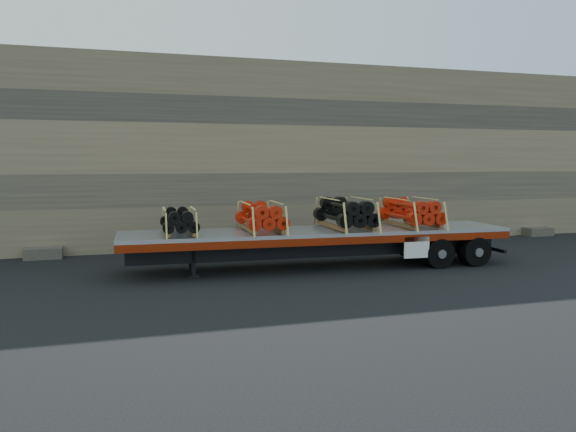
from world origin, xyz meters
name	(u,v)px	position (x,y,z in m)	size (l,w,h in m)	color
ground	(317,271)	(0.00, 0.00, 0.00)	(120.00, 120.00, 0.00)	black
rock_wall	(262,155)	(0.00, 6.50, 3.50)	(44.00, 3.00, 7.00)	#7A6B54
trailer	(318,249)	(0.20, 0.46, 0.59)	(11.77, 2.26, 1.18)	#B5B7BD
bundle_front	(179,222)	(-3.95, 0.63, 1.52)	(0.98, 1.95, 0.69)	black
bundle_midfront	(261,217)	(-1.58, 0.53, 1.58)	(1.15, 2.30, 0.81)	red
bundle_midrear	(345,214)	(1.06, 0.43, 1.62)	(1.26, 2.51, 0.89)	black
bundle_rear	(410,213)	(3.25, 0.34, 1.61)	(1.21, 2.42, 0.86)	red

